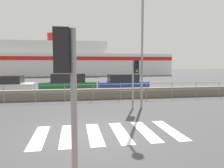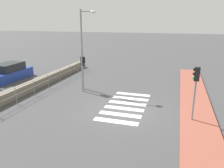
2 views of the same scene
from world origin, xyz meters
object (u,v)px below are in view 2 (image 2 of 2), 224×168
at_px(traffic_light_near, 196,82).
at_px(streetlamp, 85,41).
at_px(traffic_light_far, 83,66).
at_px(parked_car_blue, 9,73).

bearing_deg(traffic_light_near, streetlamp, 63.87).
bearing_deg(traffic_light_far, parked_car_blue, 81.99).
bearing_deg(traffic_light_near, parked_car_blue, 74.07).
bearing_deg(parked_car_blue, streetlamp, -94.83).
distance_m(traffic_light_near, traffic_light_far, 8.13).
relative_size(traffic_light_far, streetlamp, 0.44).
relative_size(traffic_light_near, streetlamp, 0.50).
distance_m(traffic_light_far, parked_car_blue, 7.72).
bearing_deg(streetlamp, traffic_light_near, -116.13).
bearing_deg(parked_car_blue, traffic_light_near, -105.93).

